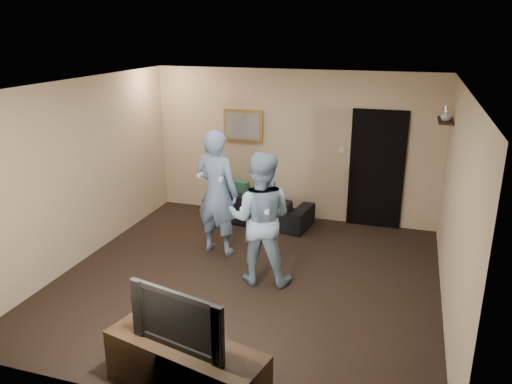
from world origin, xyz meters
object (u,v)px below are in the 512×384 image
(tv_console, at_px, (186,369))
(television, at_px, (183,316))
(wii_player_right, at_px, (260,219))
(wii_player_left, at_px, (217,193))
(sofa, at_px, (258,207))

(tv_console, distance_m, television, 0.57)
(television, bearing_deg, wii_player_right, 102.86)
(tv_console, height_order, wii_player_left, wii_player_left)
(television, xyz_separation_m, wii_player_right, (0.02, 2.30, 0.07))
(sofa, relative_size, tv_console, 1.19)
(sofa, relative_size, wii_player_right, 1.04)
(sofa, relative_size, wii_player_left, 0.99)
(television, height_order, wii_player_left, wii_player_left)
(tv_console, height_order, wii_player_right, wii_player_right)
(television, bearing_deg, tv_console, 0.00)
(tv_console, bearing_deg, wii_player_left, 119.45)
(wii_player_left, bearing_deg, television, -73.83)
(television, xyz_separation_m, wii_player_left, (-0.87, 2.99, 0.12))
(sofa, relative_size, television, 1.86)
(tv_console, bearing_deg, sofa, 111.74)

